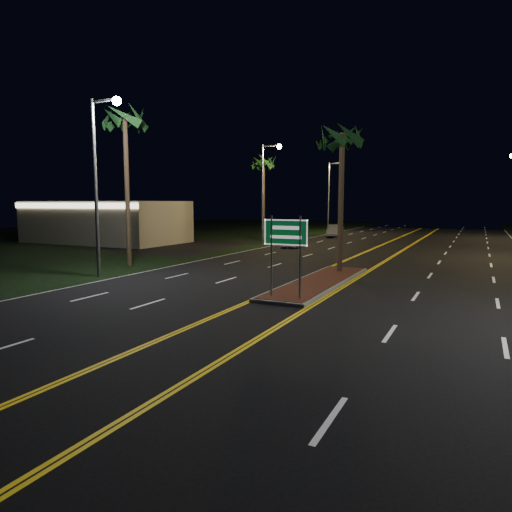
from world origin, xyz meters
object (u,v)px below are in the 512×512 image
Objects in this scene: car_far at (335,230)px; streetlight_left_far at (332,189)px; highway_sign at (286,240)px; palm_left_far at (264,163)px; palm_median at (342,137)px; palm_left_near at (125,121)px; streetlight_left_mid at (267,182)px; median_island at (319,282)px; car_near at (293,238)px; streetlight_left_near at (101,167)px; commercial_building at (106,222)px.

streetlight_left_far is at bearing 101.88° from car_far.
highway_sign is 28.77m from palm_left_far.
palm_left_near is (-12.50, -2.50, 1.40)m from palm_median.
palm_left_near is (-1.89, -16.00, 3.02)m from streetlight_left_mid.
palm_median is (0.00, 3.50, 7.19)m from median_island.
streetlight_left_mid reaches higher than median_island.
car_far is (-8.00, 29.99, 0.73)m from median_island.
palm_left_near reaches higher than median_island.
palm_left_near is (-12.50, 5.20, 6.28)m from highway_sign.
median_island is 20.80m from streetlight_left_mid.
median_island is 31.05m from car_far.
car_near is (-7.82, 16.59, 0.69)m from median_island.
car_far is (4.80, 8.99, -6.94)m from palm_left_far.
streetlight_left_near is 1.02× the size of palm_left_far.
streetlight_left_far is (-10.61, 41.20, 3.25)m from highway_sign.
highway_sign is 0.69× the size of car_near.
car_far reaches higher than car_near.
palm_left_far is at bearing 95.21° from streetlight_left_near.
streetlight_left_near and streetlight_left_mid have the same top height.
palm_left_near is (-1.89, -36.00, 3.02)m from streetlight_left_far.
streetlight_left_far is at bearing 87.00° from palm_left_near.
streetlight_left_mid is at bearing -109.93° from car_far.
streetlight_left_far is (15.39, 24.01, 3.65)m from commercial_building.
commercial_building is at bearing 146.52° from highway_sign.
palm_left_far is at bearing 31.25° from commercial_building.
median_island is at bearing -83.62° from car_far.
palm_median reaches higher than median_island.
palm_left_near reaches higher than car_far.
streetlight_left_mid is 0.92× the size of palm_left_near.
median_island is 38.89m from streetlight_left_far.
palm_median reaches higher than commercial_building.
palm_left_far is at bearing 121.36° from median_island.
car_far is (4.50, 28.99, -7.87)m from palm_left_near.
palm_left_far is (-12.80, 21.00, 7.66)m from median_island.
streetlight_left_near reaches higher than palm_left_far.
car_near is (4.68, 15.59, -7.91)m from palm_left_near.
palm_left_far is (-2.19, 24.00, 2.09)m from streetlight_left_near.
streetlight_left_near is at bearing -90.00° from streetlight_left_mid.
streetlight_left_near is 1.95× the size of car_near.
streetlight_left_mid is at bearing 83.27° from palm_left_near.
highway_sign is 0.36× the size of palm_left_far.
palm_left_near is 30.37m from car_far.
streetlight_left_mid is 1.00× the size of streetlight_left_far.
streetlight_left_far is at bearing 90.00° from streetlight_left_mid.
streetlight_left_far reaches higher than highway_sign.
streetlight_left_near is at bearing -148.51° from palm_median.
streetlight_left_mid is 1.02× the size of palm_left_far.
commercial_building is at bearing -122.65° from streetlight_left_far.
median_island is 1.14× the size of streetlight_left_mid.
median_island is 1.14× the size of streetlight_left_near.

